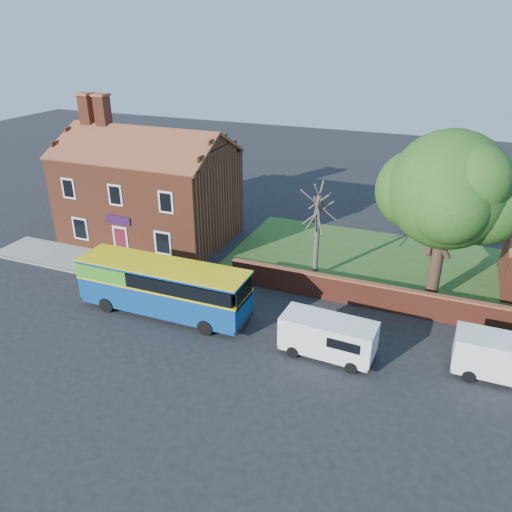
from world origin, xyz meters
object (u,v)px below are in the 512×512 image
at_px(van_near, 328,336).
at_px(large_tree, 450,193).
at_px(van_far, 508,358).
at_px(bus, 159,285).

distance_m(van_near, large_tree, 10.76).
xyz_separation_m(van_near, van_far, (8.19, 1.36, 0.02)).
xyz_separation_m(bus, large_tree, (14.51, 7.58, 4.96)).
distance_m(bus, van_far, 18.28).
height_order(bus, van_far, bus).
bearing_deg(van_near, van_far, 12.50).
relative_size(van_far, large_tree, 0.46).
relative_size(bus, van_near, 2.10).
distance_m(van_near, van_far, 8.30).
distance_m(bus, large_tree, 17.11).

